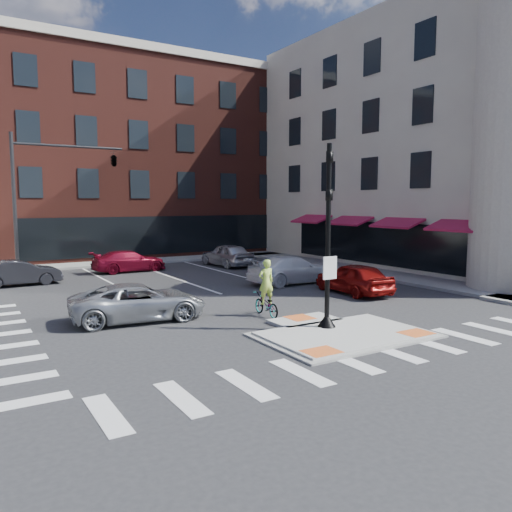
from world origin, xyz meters
TOP-DOWN VIEW (x-y plane):
  - ground at (0.00, 0.00)m, footprint 120.00×120.00m
  - refuge_island at (0.00, -0.26)m, footprint 5.40×4.65m
  - sidewalk_e at (10.80, 10.00)m, footprint 3.00×24.00m
  - sidewalk_n at (3.00, 22.00)m, footprint 26.00×3.00m
  - building_n at (3.00, 31.99)m, footprint 24.40×18.40m
  - building_e at (21.54, 11.50)m, footprint 21.90×23.90m
  - building_far_left at (-4.00, 52.00)m, footprint 10.00×12.00m
  - building_far_right at (9.00, 54.00)m, footprint 12.00×12.00m
  - signal_pole at (0.00, 0.40)m, footprint 0.60×0.60m
  - mast_arm_signal at (-3.47, 18.00)m, footprint 6.10×2.24m
  - silver_suv at (-4.88, 5.00)m, footprint 5.03×2.74m
  - red_sedan at (5.36, 5.01)m, footprint 1.95×4.33m
  - white_pickup at (4.59, 8.85)m, footprint 4.97×2.08m
  - bg_car_dark at (-7.68, 15.48)m, footprint 4.04×1.61m
  - bg_car_silver at (5.00, 16.84)m, footprint 2.12×4.57m
  - bg_car_red at (-1.35, 17.64)m, footprint 4.56×2.04m
  - cyclist at (-0.61, 3.19)m, footprint 0.67×1.70m

SIDE VIEW (x-z plane):
  - ground at x=0.00m, z-range 0.00..0.00m
  - refuge_island at x=0.00m, z-range -0.01..0.11m
  - sidewalk_e at x=10.80m, z-range 0.00..0.15m
  - sidewalk_n at x=3.00m, z-range 0.00..0.15m
  - bg_car_red at x=-1.35m, z-range 0.00..1.30m
  - bg_car_dark at x=-7.68m, z-range 0.00..1.31m
  - silver_suv at x=-4.88m, z-range 0.00..1.34m
  - cyclist at x=-0.61m, z-range -0.35..1.78m
  - white_pickup at x=4.59m, z-range 0.00..1.43m
  - red_sedan at x=5.36m, z-range 0.00..1.44m
  - bg_car_silver at x=5.00m, z-range 0.00..1.52m
  - signal_pole at x=0.00m, z-range -0.63..5.35m
  - building_far_left at x=-4.00m, z-range 0.00..10.00m
  - building_far_right at x=9.00m, z-range 0.00..12.00m
  - mast_arm_signal at x=-3.47m, z-range 2.21..10.21m
  - building_n at x=3.00m, z-range 0.05..15.55m
  - building_e at x=21.54m, z-range -0.81..16.89m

